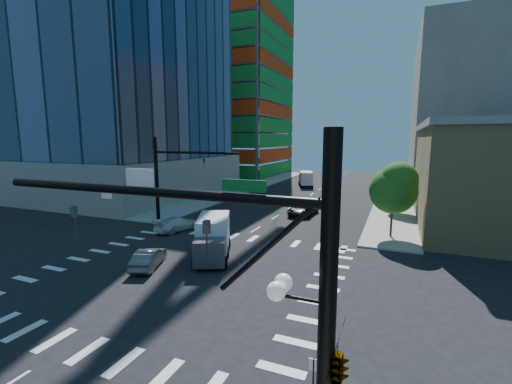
% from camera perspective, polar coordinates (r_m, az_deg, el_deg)
% --- Properties ---
extents(ground, '(160.00, 160.00, 0.00)m').
position_cam_1_polar(ground, '(24.22, -11.35, -12.97)').
color(ground, black).
rests_on(ground, ground).
extents(road_markings, '(20.00, 20.00, 0.01)m').
position_cam_1_polar(road_markings, '(24.22, -11.35, -12.96)').
color(road_markings, silver).
rests_on(road_markings, ground).
extents(sidewalk_ne, '(5.00, 60.00, 0.15)m').
position_cam_1_polar(sidewalk_ne, '(59.23, 22.05, -0.44)').
color(sidewalk_ne, gray).
rests_on(sidewalk_ne, ground).
extents(sidewalk_nw, '(5.00, 60.00, 0.15)m').
position_cam_1_polar(sidewalk_nw, '(64.39, -0.76, 0.90)').
color(sidewalk_nw, gray).
rests_on(sidewalk_nw, ground).
extents(construction_building, '(25.16, 34.50, 70.60)m').
position_cam_1_polar(construction_building, '(91.32, -4.12, 18.66)').
color(construction_building, slate).
rests_on(construction_building, ground).
extents(bg_building_ne, '(24.00, 30.00, 28.00)m').
position_cam_1_polar(bg_building_ne, '(75.11, 34.17, 11.19)').
color(bg_building_ne, slate).
rests_on(bg_building_ne, ground).
extents(signal_mast_se, '(10.51, 2.48, 9.00)m').
position_cam_1_polar(signal_mast_se, '(8.35, 5.34, -19.06)').
color(signal_mast_se, black).
rests_on(signal_mast_se, sidewalk_se).
extents(signal_mast_nw, '(10.20, 0.40, 9.00)m').
position_cam_1_polar(signal_mast_nw, '(37.86, -14.51, 3.33)').
color(signal_mast_nw, black).
rests_on(signal_mast_nw, sidewalk_nw).
extents(tree_south, '(4.16, 4.16, 6.82)m').
position_cam_1_polar(tree_south, '(32.75, 22.16, 0.73)').
color(tree_south, '#382316').
rests_on(tree_south, sidewalk_ne).
extents(tree_north, '(3.54, 3.52, 5.78)m').
position_cam_1_polar(tree_north, '(44.75, 22.66, 1.79)').
color(tree_north, '#382316').
rests_on(tree_north, sidewalk_ne).
extents(no_parking_sign, '(0.30, 0.06, 2.20)m').
position_cam_1_polar(no_parking_sign, '(12.34, 9.51, -28.90)').
color(no_parking_sign, black).
rests_on(no_parking_sign, ground).
extents(car_nb_far, '(2.79, 5.65, 1.54)m').
position_cam_1_polar(car_nb_far, '(40.99, 7.86, -2.75)').
color(car_nb_far, black).
rests_on(car_nb_far, ground).
extents(car_sb_near, '(3.05, 5.04, 1.36)m').
position_cam_1_polar(car_sb_near, '(34.59, -13.07, -5.20)').
color(car_sb_near, white).
rests_on(car_sb_near, ground).
extents(car_sb_mid, '(3.08, 4.55, 1.44)m').
position_cam_1_polar(car_sb_mid, '(56.91, 1.05, 0.51)').
color(car_sb_mid, '#A0A2A7').
rests_on(car_sb_mid, ground).
extents(car_sb_cross, '(2.74, 4.27, 1.33)m').
position_cam_1_polar(car_sb_cross, '(25.54, -17.44, -10.46)').
color(car_sb_cross, '#535157').
rests_on(car_sb_cross, ground).
extents(box_truck_near, '(4.58, 6.23, 3.00)m').
position_cam_1_polar(box_truck_near, '(26.21, -7.25, -8.09)').
color(box_truck_near, black).
rests_on(box_truck_near, ground).
extents(box_truck_far, '(4.08, 5.99, 2.89)m').
position_cam_1_polar(box_truck_far, '(65.83, 8.26, 2.04)').
color(box_truck_far, black).
rests_on(box_truck_far, ground).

